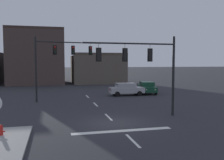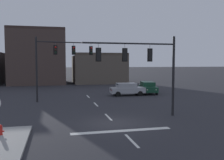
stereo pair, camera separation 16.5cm
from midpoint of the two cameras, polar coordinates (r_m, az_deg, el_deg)
ground_plane at (r=17.64m, az=0.37°, el=-9.93°), size 400.00×400.00×0.00m
stop_bar_paint at (r=15.77m, az=2.16°, el=-11.62°), size 6.40×0.50×0.01m
lane_centreline at (r=19.53m, az=-1.05°, el=-8.53°), size 0.16×26.40×0.01m
signal_mast_near_side at (r=19.34m, az=7.33°, el=4.27°), size 7.40×0.37×6.36m
signal_mast_far_side at (r=27.93m, az=-12.55°, el=5.29°), size 7.32×1.16×7.04m
car_lot_nearside at (r=34.32m, az=7.93°, el=-1.66°), size 2.41×4.63×1.61m
car_lot_middle at (r=31.96m, az=3.20°, el=-2.05°), size 4.50×2.02×1.61m
fire_hydrant at (r=15.66m, az=-24.50°, el=-10.86°), size 0.40×0.30×0.75m
building_row at (r=52.44m, az=-16.82°, el=3.74°), size 32.02×12.49×10.75m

